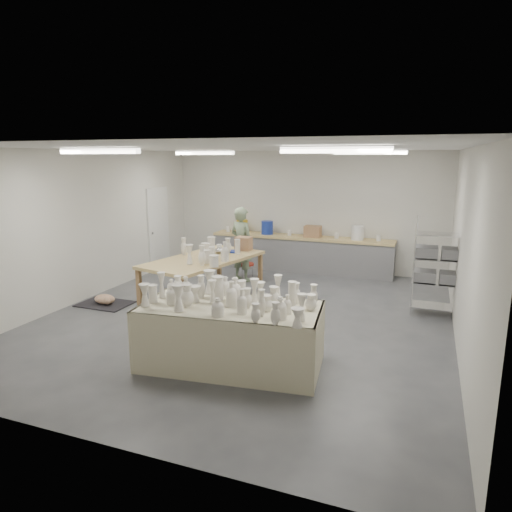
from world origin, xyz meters
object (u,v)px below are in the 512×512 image
at_px(work_table, 209,258).
at_px(potter, 242,244).
at_px(red_stool, 246,265).
at_px(drying_table, 230,333).

relative_size(work_table, potter, 1.56).
xyz_separation_m(work_table, red_stool, (-0.06, 2.09, -0.62)).
height_order(drying_table, red_stool, drying_table).
distance_m(drying_table, work_table, 2.86).
height_order(drying_table, potter, potter).
xyz_separation_m(drying_table, work_table, (-1.51, 2.39, 0.45)).
height_order(drying_table, work_table, work_table).
relative_size(work_table, red_stool, 6.30).
height_order(work_table, potter, potter).
distance_m(drying_table, red_stool, 4.76).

